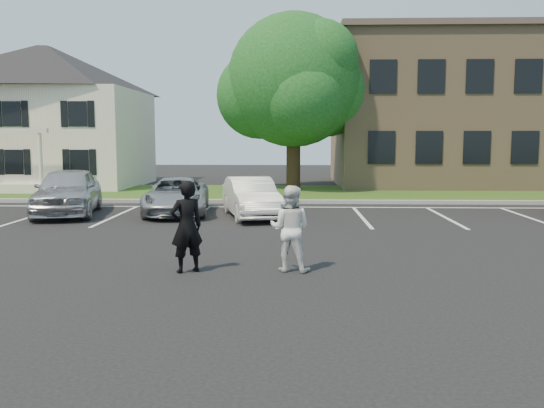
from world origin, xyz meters
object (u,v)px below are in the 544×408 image
object	(u,v)px
car_silver_west	(68,191)
car_white_sedan	(251,197)
house	(47,116)
car_silver_minivan	(177,196)
tree	(295,84)
man_white_shirt	(290,228)
office_building	(532,111)
man_black_suit	(187,227)

from	to	relation	value
car_silver_west	car_white_sedan	xyz separation A→B (m)	(6.44, -0.44, -0.15)
house	car_silver_minivan	bearing A→B (deg)	-50.52
tree	house	bearing A→B (deg)	170.76
man_white_shirt	car_white_sedan	world-z (taller)	man_white_shirt
office_building	house	bearing A→B (deg)	-175.72
car_silver_west	man_white_shirt	bearing A→B (deg)	-58.90
man_black_suit	car_silver_west	world-z (taller)	man_black_suit
man_white_shirt	car_white_sedan	xyz separation A→B (m)	(-1.34, 7.83, -0.19)
car_white_sedan	car_silver_west	bearing A→B (deg)	161.46
office_building	man_black_suit	world-z (taller)	office_building
office_building	car_white_sedan	xyz separation A→B (m)	(-14.94, -14.13, -3.48)
tree	car_white_sedan	world-z (taller)	tree
car_silver_minivan	car_white_sedan	world-z (taller)	car_white_sedan
car_silver_minivan	car_white_sedan	size ratio (longest dim) A/B	1.12
man_black_suit	man_white_shirt	xyz separation A→B (m)	(2.06, 0.18, -0.05)
man_white_shirt	car_white_sedan	bearing A→B (deg)	-67.59
car_silver_minivan	tree	bearing A→B (deg)	58.82
car_silver_minivan	man_white_shirt	bearing A→B (deg)	-71.51
tree	car_silver_west	size ratio (longest dim) A/B	1.82
car_silver_minivan	office_building	bearing A→B (deg)	30.67
house	tree	size ratio (longest dim) A/B	1.17
office_building	car_silver_west	size ratio (longest dim) A/B	4.63
man_black_suit	car_white_sedan	bearing A→B (deg)	-126.11
car_silver_west	car_silver_minivan	world-z (taller)	car_silver_west
office_building	car_white_sedan	world-z (taller)	office_building
man_black_suit	car_white_sedan	xyz separation A→B (m)	(0.72, 8.00, -0.25)
man_white_shirt	car_silver_west	bearing A→B (deg)	-34.07
house	man_white_shirt	size ratio (longest dim) A/B	5.93
man_black_suit	office_building	bearing A→B (deg)	-156.25
car_silver_minivan	house	bearing A→B (deg)	122.84
office_building	tree	distance (m)	14.12
man_black_suit	car_silver_west	distance (m)	10.20
tree	office_building	bearing A→B (deg)	17.51
office_building	tree	bearing A→B (deg)	-162.49
man_white_shirt	man_black_suit	bearing A→B (deg)	17.59
man_white_shirt	car_silver_west	distance (m)	11.35
tree	car_silver_minivan	xyz separation A→B (m)	(-4.19, -9.19, -4.71)
house	man_black_suit	distance (m)	23.27
man_black_suit	car_silver_west	bearing A→B (deg)	-86.89
man_black_suit	house	bearing A→B (deg)	-91.55
office_building	car_white_sedan	bearing A→B (deg)	-136.61
tree	car_white_sedan	xyz separation A→B (m)	(-1.53, -9.90, -4.68)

